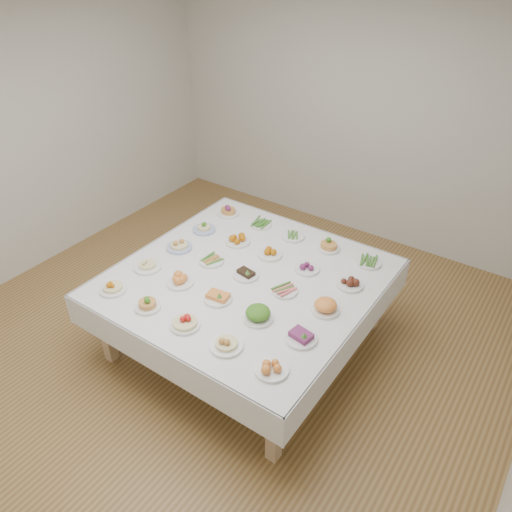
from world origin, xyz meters
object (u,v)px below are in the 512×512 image
Objects in this scene: dish_24 at (368,261)px; dish_0 at (113,286)px; display_table at (246,283)px; dish_12 at (246,272)px.

dish_0 is at bearing -134.92° from dish_24.
dish_0 reaches higher than dish_24.
dish_12 reaches higher than display_table.
display_table is at bearing 44.94° from dish_0.
dish_24 is at bearing 45.22° from display_table.
dish_0 is 2.19m from dish_24.
dish_12 is at bearing 119.13° from display_table.
dish_0 is at bearing -134.64° from dish_12.
dish_0 reaches higher than dish_12.
display_table is 9.65× the size of dish_0.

